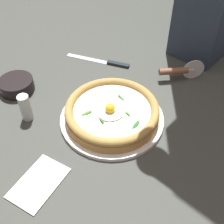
{
  "coord_description": "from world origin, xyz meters",
  "views": [
    {
      "loc": [
        0.33,
        0.49,
        0.6
      ],
      "look_at": [
        0.02,
        0.01,
        0.03
      ],
      "focal_mm": 45.86,
      "sensor_mm": 36.0,
      "label": 1
    }
  ],
  "objects_px": {
    "pizza_cutter": "(179,71)",
    "folded_napkin": "(39,182)",
    "side_bowl": "(17,85)",
    "pizza": "(112,111)",
    "pepper_shaker": "(25,108)",
    "table_knife": "(107,62)"
  },
  "relations": [
    {
      "from": "table_knife",
      "to": "pizza_cutter",
      "type": "bearing_deg",
      "value": 125.61
    },
    {
      "from": "pizza_cutter",
      "to": "pepper_shaker",
      "type": "relative_size",
      "value": 1.69
    },
    {
      "from": "side_bowl",
      "to": "pepper_shaker",
      "type": "distance_m",
      "value": 0.14
    },
    {
      "from": "pizza",
      "to": "folded_napkin",
      "type": "bearing_deg",
      "value": 17.31
    },
    {
      "from": "pepper_shaker",
      "to": "pizza_cutter",
      "type": "bearing_deg",
      "value": 168.41
    },
    {
      "from": "side_bowl",
      "to": "pizza_cutter",
      "type": "bearing_deg",
      "value": 153.14
    },
    {
      "from": "pepper_shaker",
      "to": "side_bowl",
      "type": "bearing_deg",
      "value": -97.41
    },
    {
      "from": "pizza",
      "to": "folded_napkin",
      "type": "height_order",
      "value": "pizza"
    },
    {
      "from": "pizza_cutter",
      "to": "table_knife",
      "type": "bearing_deg",
      "value": -54.39
    },
    {
      "from": "pepper_shaker",
      "to": "pizza",
      "type": "bearing_deg",
      "value": 145.24
    },
    {
      "from": "folded_napkin",
      "to": "pepper_shaker",
      "type": "bearing_deg",
      "value": -104.98
    },
    {
      "from": "table_knife",
      "to": "pepper_shaker",
      "type": "height_order",
      "value": "pepper_shaker"
    },
    {
      "from": "pizza",
      "to": "pizza_cutter",
      "type": "relative_size",
      "value": 1.89
    },
    {
      "from": "side_bowl",
      "to": "pizza_cutter",
      "type": "xyz_separation_m",
      "value": [
        -0.47,
        0.24,
        0.02
      ]
    },
    {
      "from": "pizza_cutter",
      "to": "pizza",
      "type": "bearing_deg",
      "value": 7.84
    },
    {
      "from": "pizza_cutter",
      "to": "folded_napkin",
      "type": "distance_m",
      "value": 0.56
    },
    {
      "from": "pizza_cutter",
      "to": "folded_napkin",
      "type": "xyz_separation_m",
      "value": [
        0.55,
        0.12,
        -0.03
      ]
    },
    {
      "from": "table_knife",
      "to": "folded_napkin",
      "type": "relative_size",
      "value": 1.44
    },
    {
      "from": "pepper_shaker",
      "to": "table_knife",
      "type": "bearing_deg",
      "value": -162.37
    },
    {
      "from": "pizza",
      "to": "pepper_shaker",
      "type": "distance_m",
      "value": 0.25
    },
    {
      "from": "pizza_cutter",
      "to": "folded_napkin",
      "type": "height_order",
      "value": "pizza_cutter"
    },
    {
      "from": "table_knife",
      "to": "pepper_shaker",
      "type": "distance_m",
      "value": 0.36
    }
  ]
}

